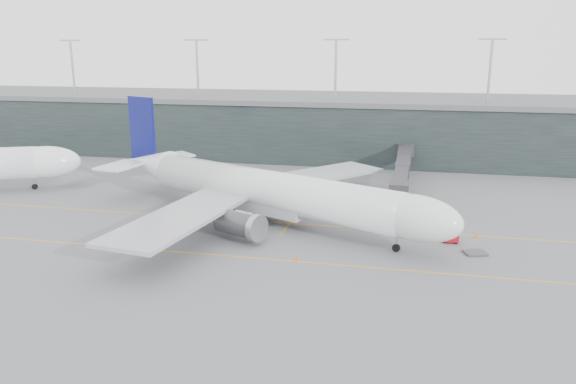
# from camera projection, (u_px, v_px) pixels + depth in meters

# --- Properties ---
(ground) EXTENTS (320.00, 320.00, 0.00)m
(ground) POSITION_uv_depth(u_px,v_px,m) (266.00, 214.00, 94.86)
(ground) COLOR #55565A
(ground) RESTS_ON ground
(taxiline_a) EXTENTS (160.00, 0.25, 0.02)m
(taxiline_a) POSITION_uv_depth(u_px,v_px,m) (259.00, 221.00, 91.08)
(taxiline_a) COLOR gold
(taxiline_a) RESTS_ON ground
(taxiline_b) EXTENTS (160.00, 0.25, 0.02)m
(taxiline_b) POSITION_uv_depth(u_px,v_px,m) (228.00, 256.00, 75.94)
(taxiline_b) COLOR gold
(taxiline_b) RESTS_ON ground
(taxiline_lead_main) EXTENTS (0.25, 60.00, 0.02)m
(taxiline_lead_main) POSITION_uv_depth(u_px,v_px,m) (315.00, 188.00, 112.74)
(taxiline_lead_main) COLOR gold
(taxiline_lead_main) RESTS_ON ground
(terminal) EXTENTS (240.00, 36.00, 29.00)m
(terminal) POSITION_uv_depth(u_px,v_px,m) (321.00, 125.00, 147.81)
(terminal) COLOR black
(terminal) RESTS_ON ground
(main_aircraft) EXTENTS (63.12, 58.13, 18.60)m
(main_aircraft) POSITION_uv_depth(u_px,v_px,m) (267.00, 191.00, 89.47)
(main_aircraft) COLOR silver
(main_aircraft) RESTS_ON ground
(jet_bridge) EXTENTS (3.89, 42.33, 6.29)m
(jet_bridge) POSITION_uv_depth(u_px,v_px,m) (403.00, 165.00, 112.06)
(jet_bridge) COLOR #2D2C31
(jet_bridge) RESTS_ON ground
(gse_cart) EXTENTS (2.33, 1.53, 1.56)m
(gse_cart) POSITION_uv_depth(u_px,v_px,m) (450.00, 237.00, 81.07)
(gse_cart) COLOR #AB0C16
(gse_cart) RESTS_ON ground
(baggage_dolly) EXTENTS (3.46, 3.11, 0.29)m
(baggage_dolly) POSITION_uv_depth(u_px,v_px,m) (475.00, 253.00, 76.70)
(baggage_dolly) COLOR #3C3D41
(baggage_dolly) RESTS_ON ground
(uld_a) EXTENTS (2.42, 2.22, 1.78)m
(uld_a) POSITION_uv_depth(u_px,v_px,m) (255.00, 193.00, 105.35)
(uld_a) COLOR #3D3E43
(uld_a) RESTS_ON ground
(uld_b) EXTENTS (2.36, 2.11, 1.79)m
(uld_b) POSITION_uv_depth(u_px,v_px,m) (271.00, 192.00, 106.07)
(uld_b) COLOR #3D3E43
(uld_b) RESTS_ON ground
(uld_c) EXTENTS (2.23, 1.98, 1.70)m
(uld_c) POSITION_uv_depth(u_px,v_px,m) (284.00, 195.00, 103.82)
(uld_c) COLOR #3D3E43
(uld_c) RESTS_ON ground
(cone_nose) EXTENTS (0.46, 0.46, 0.73)m
(cone_nose) POSITION_uv_depth(u_px,v_px,m) (477.00, 236.00, 83.11)
(cone_nose) COLOR #FF640E
(cone_nose) RESTS_ON ground
(cone_wing_stbd) EXTENTS (0.49, 0.49, 0.78)m
(cone_wing_stbd) POSITION_uv_depth(u_px,v_px,m) (297.00, 258.00, 74.03)
(cone_wing_stbd) COLOR #FC4C0E
(cone_wing_stbd) RESTS_ON ground
(cone_wing_port) EXTENTS (0.39, 0.39, 0.63)m
(cone_wing_port) POSITION_uv_depth(u_px,v_px,m) (332.00, 199.00, 103.30)
(cone_wing_port) COLOR orange
(cone_wing_port) RESTS_ON ground
(cone_tail) EXTENTS (0.49, 0.49, 0.78)m
(cone_tail) POSITION_uv_depth(u_px,v_px,m) (191.00, 226.00, 87.56)
(cone_tail) COLOR #F25E0D
(cone_tail) RESTS_ON ground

